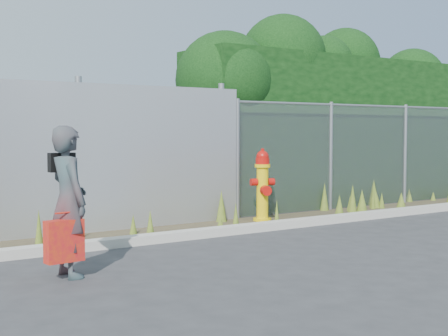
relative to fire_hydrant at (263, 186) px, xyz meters
The scene contains 9 objects.
ground 2.85m from the fire_hydrant, 115.82° to the right, with size 80.00×80.00×0.00m, color #323235.
curb 1.50m from the fire_hydrant, 149.69° to the right, with size 16.00×0.22×0.12m, color #AFAA9E.
weed_strip 1.16m from the fire_hydrant, behind, with size 16.00×1.30×0.54m.
chainlink_fence 3.10m from the fire_hydrant, ahead, with size 6.50×0.07×2.05m.
hedge 3.66m from the fire_hydrant, 26.68° to the left, with size 7.68×1.95×3.80m.
fire_hydrant is the anchor object (origin of this frame).
woman 4.47m from the fire_hydrant, 153.98° to the right, with size 0.57×0.37×1.56m, color #0F6165.
red_tote_bag 4.63m from the fire_hydrant, 152.82° to the right, with size 0.38×0.14×0.50m.
black_shoulder_bag 4.43m from the fire_hydrant, 156.02° to the right, with size 0.27×0.11×0.20m.
Camera 1 is at (-5.02, -5.63, 1.50)m, focal length 50.00 mm.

